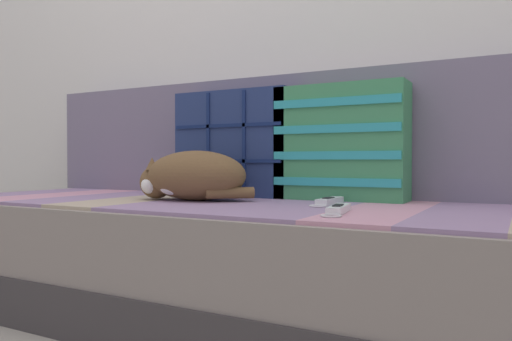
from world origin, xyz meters
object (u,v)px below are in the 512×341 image
object	(u,v)px
throw_pillow_quilted	(235,144)
throw_pillow_striped	(341,143)
sleeping_cat	(191,177)
couch	(228,259)
game_remote_far	(329,201)
game_remote_near	(338,209)

from	to	relation	value
throw_pillow_quilted	throw_pillow_striped	bearing A→B (deg)	-0.07
throw_pillow_quilted	sleeping_cat	distance (m)	0.28
couch	game_remote_far	bearing A→B (deg)	4.87
couch	game_remote_near	bearing A→B (deg)	-23.66
game_remote_far	sleeping_cat	bearing A→B (deg)	-170.21
throw_pillow_quilted	game_remote_far	xyz separation A→B (m)	(0.43, -0.17, -0.18)
throw_pillow_striped	game_remote_far	size ratio (longest dim) A/B	2.11
throw_pillow_striped	game_remote_far	world-z (taller)	throw_pillow_striped
couch	throw_pillow_striped	size ratio (longest dim) A/B	5.07
throw_pillow_quilted	sleeping_cat	size ratio (longest dim) A/B	1.15
throw_pillow_striped	game_remote_near	bearing A→B (deg)	-71.83
couch	throw_pillow_striped	xyz separation A→B (m)	(0.31, 0.20, 0.38)
throw_pillow_striped	game_remote_far	distance (m)	0.25
game_remote_far	game_remote_near	bearing A→B (deg)	-64.42
couch	game_remote_far	xyz separation A→B (m)	(0.33, 0.03, 0.20)
sleeping_cat	game_remote_far	world-z (taller)	sleeping_cat
sleeping_cat	throw_pillow_quilted	bearing A→B (deg)	85.62
couch	throw_pillow_quilted	xyz separation A→B (m)	(-0.09, 0.20, 0.38)
sleeping_cat	game_remote_far	xyz separation A→B (m)	(0.45, 0.08, -0.07)
couch	sleeping_cat	xyz separation A→B (m)	(-0.11, -0.05, 0.27)
throw_pillow_striped	sleeping_cat	bearing A→B (deg)	-149.33
throw_pillow_quilted	throw_pillow_striped	xyz separation A→B (m)	(0.40, -0.00, -0.00)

